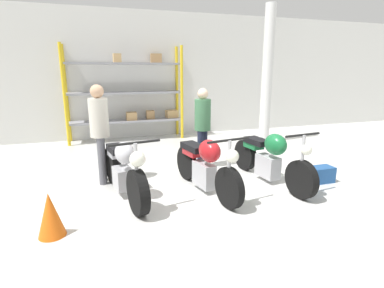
% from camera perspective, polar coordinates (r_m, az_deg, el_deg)
% --- Properties ---
extents(ground_plane, '(30.00, 30.00, 0.00)m').
position_cam_1_polar(ground_plane, '(5.04, 1.39, -8.79)').
color(ground_plane, silver).
extents(back_wall, '(30.00, 0.08, 3.60)m').
position_cam_1_polar(back_wall, '(9.11, -8.19, 12.79)').
color(back_wall, silver).
rests_on(back_wall, ground_plane).
extents(shelving_rack, '(3.20, 0.63, 2.62)m').
position_cam_1_polar(shelving_rack, '(8.69, -11.71, 9.43)').
color(shelving_rack, gold).
rests_on(shelving_rack, ground_plane).
extents(support_pillar, '(0.28, 0.28, 3.60)m').
position_cam_1_polar(support_pillar, '(8.39, 14.11, 12.46)').
color(support_pillar, silver).
rests_on(support_pillar, ground_plane).
extents(motorcycle_silver, '(0.73, 2.02, 1.02)m').
position_cam_1_polar(motorcycle_silver, '(4.76, -12.87, -4.76)').
color(motorcycle_silver, black).
rests_on(motorcycle_silver, ground_plane).
extents(motorcycle_red, '(0.69, 1.95, 1.01)m').
position_cam_1_polar(motorcycle_red, '(4.84, 2.59, -3.96)').
color(motorcycle_red, black).
rests_on(motorcycle_red, ground_plane).
extents(motorcycle_green, '(0.65, 2.14, 1.02)m').
position_cam_1_polar(motorcycle_green, '(5.45, 14.63, -2.54)').
color(motorcycle_green, black).
rests_on(motorcycle_green, ground_plane).
extents(person_browsing, '(0.45, 0.45, 1.60)m').
position_cam_1_polar(person_browsing, '(5.99, 2.03, 4.20)').
color(person_browsing, '#1E2338').
rests_on(person_browsing, ground_plane).
extents(person_near_rack, '(0.33, 0.33, 1.72)m').
position_cam_1_polar(person_near_rack, '(5.35, -17.21, 3.24)').
color(person_near_rack, '#595960').
rests_on(person_near_rack, ground_plane).
extents(toolbox, '(0.44, 0.26, 0.28)m').
position_cam_1_polar(toolbox, '(5.83, 23.32, -5.34)').
color(toolbox, '#1E4C8C').
rests_on(toolbox, ground_plane).
extents(traffic_cone, '(0.32, 0.32, 0.55)m').
position_cam_1_polar(traffic_cone, '(4.02, -25.39, -12.06)').
color(traffic_cone, orange).
rests_on(traffic_cone, ground_plane).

